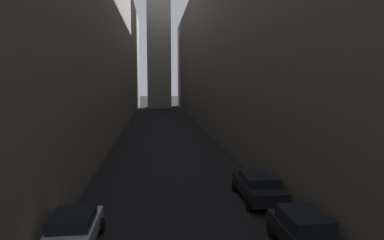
% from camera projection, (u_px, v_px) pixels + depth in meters
% --- Properties ---
extents(ground_plane, '(264.00, 264.00, 0.00)m').
position_uv_depth(ground_plane, '(165.00, 133.00, 43.67)').
color(ground_plane, black).
extents(building_block_left, '(15.52, 108.00, 24.10)m').
position_uv_depth(building_block_left, '(59.00, 39.00, 42.92)').
color(building_block_left, '#756B5B').
rests_on(building_block_left, ground).
extents(building_block_right, '(11.75, 108.00, 22.25)m').
position_uv_depth(building_block_right, '(248.00, 48.00, 45.68)').
color(building_block_right, '#60594F').
rests_on(building_block_right, ground).
extents(parked_car_left_third, '(1.90, 4.02, 1.43)m').
position_uv_depth(parked_car_left_third, '(73.00, 230.00, 13.08)').
color(parked_car_left_third, silver).
rests_on(parked_car_left_third, ground).
extents(parked_car_right_third, '(1.87, 4.11, 1.54)m').
position_uv_depth(parked_car_right_third, '(305.00, 232.00, 12.78)').
color(parked_car_right_third, black).
rests_on(parked_car_right_third, ground).
extents(parked_car_right_far, '(2.07, 4.56, 1.47)m').
position_uv_depth(parked_car_right_far, '(258.00, 186.00, 18.60)').
color(parked_car_right_far, black).
rests_on(parked_car_right_far, ground).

